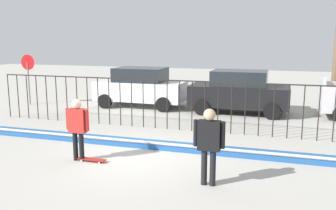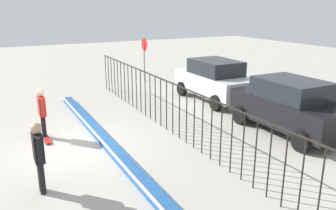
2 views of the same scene
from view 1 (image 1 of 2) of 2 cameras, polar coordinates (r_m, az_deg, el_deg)
name	(u,v)px [view 1 (image 1 of 2)]	position (r m, az deg, el deg)	size (l,w,h in m)	color
ground_plane	(133,156)	(10.41, -5.61, -7.99)	(60.00, 60.00, 0.00)	#ADA89E
bowl_coping_ledge	(143,144)	(11.12, -3.89, -6.09)	(11.00, 0.40, 0.27)	#235699
perimeter_fence	(167,99)	(13.10, -0.14, 0.96)	(14.04, 0.04, 1.82)	black
skateboarder	(77,124)	(10.01, -14.10, -2.94)	(0.69, 0.26, 1.70)	black
skateboard	(92,159)	(10.09, -11.97, -8.41)	(0.80, 0.20, 0.07)	#A51E19
camera_operator	(209,140)	(8.12, 6.49, -5.49)	(0.72, 0.27, 1.77)	black
parked_car_white	(141,87)	(17.61, -4.33, 2.89)	(4.30, 2.12, 1.90)	silver
parked_car_black	(239,91)	(16.30, 11.15, 2.11)	(4.30, 2.12, 1.90)	black
stop_sign	(28,72)	(19.34, -21.21, 4.81)	(0.76, 0.07, 2.50)	slate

